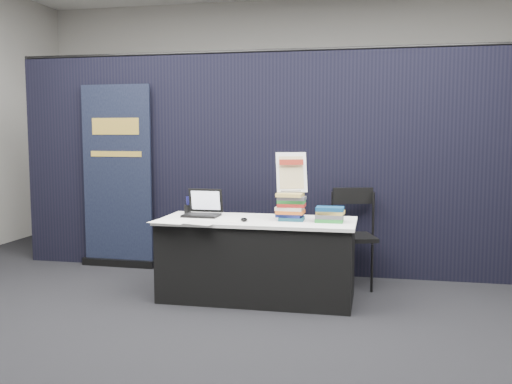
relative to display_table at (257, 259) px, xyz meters
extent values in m
plane|color=black|center=(0.00, -0.55, -0.38)|extent=(8.00, 8.00, 0.00)
cube|color=#AFACA5|center=(0.00, 3.45, 1.37)|extent=(8.00, 0.02, 3.50)
cube|color=black|center=(0.00, 1.05, 0.82)|extent=(6.00, 0.08, 2.40)
cube|color=black|center=(0.00, 0.00, -0.02)|extent=(1.76, 0.71, 0.72)
cube|color=white|center=(0.00, 0.00, 0.36)|extent=(1.80, 0.75, 0.03)
cube|color=black|center=(-0.56, 0.06, 0.38)|extent=(0.34, 0.24, 0.02)
cube|color=black|center=(-0.56, 0.18, 0.51)|extent=(0.34, 0.07, 0.23)
cube|color=silver|center=(-0.56, 0.17, 0.51)|extent=(0.29, 0.05, 0.18)
ellipsoid|color=black|center=(-0.09, -0.14, 0.39)|extent=(0.09, 0.11, 0.03)
cube|color=white|center=(-0.74, -0.31, 0.38)|extent=(0.36, 0.27, 0.00)
cube|color=silver|center=(-0.45, -0.31, 0.38)|extent=(0.36, 0.30, 0.00)
cube|color=white|center=(-0.27, -0.18, 0.38)|extent=(0.35, 0.31, 0.00)
cylinder|color=black|center=(-0.75, 0.23, 0.42)|extent=(0.07, 0.07, 0.08)
cube|color=#164355|center=(0.31, 0.00, 0.39)|extent=(0.24, 0.19, 0.03)
cube|color=navy|center=(0.31, 0.00, 0.42)|extent=(0.24, 0.19, 0.03)
cube|color=#CD5B1D|center=(0.31, 0.00, 0.45)|extent=(0.24, 0.19, 0.03)
cube|color=beige|center=(0.31, 0.00, 0.48)|extent=(0.24, 0.19, 0.03)
cube|color=maroon|center=(0.31, 0.00, 0.52)|extent=(0.24, 0.19, 0.03)
cube|color=#217E2D|center=(0.31, 0.00, 0.55)|extent=(0.24, 0.19, 0.03)
cube|color=#48474C|center=(0.31, 0.00, 0.58)|extent=(0.24, 0.19, 0.03)
cube|color=#D4B255|center=(0.31, 0.00, 0.61)|extent=(0.24, 0.19, 0.03)
cube|color=#217E2D|center=(0.68, -0.02, 0.39)|extent=(0.25, 0.20, 0.03)
cube|color=#48474C|center=(0.68, -0.02, 0.42)|extent=(0.25, 0.20, 0.03)
cube|color=#D4B255|center=(0.68, -0.02, 0.46)|extent=(0.25, 0.20, 0.03)
cube|color=navy|center=(0.68, -0.02, 0.49)|extent=(0.25, 0.20, 0.03)
cube|color=black|center=(0.31, -0.01, 0.64)|extent=(0.18, 0.07, 0.02)
cylinder|color=black|center=(0.24, 0.07, 0.75)|extent=(0.04, 0.09, 0.27)
cylinder|color=black|center=(0.39, 0.07, 0.75)|extent=(0.04, 0.09, 0.27)
cube|color=white|center=(0.31, 0.03, 0.81)|extent=(0.30, 0.19, 0.36)
cube|color=#D5BD85|center=(0.31, 0.02, 0.81)|extent=(0.24, 0.15, 0.29)
cube|color=maroon|center=(0.31, 0.02, 0.90)|extent=(0.22, 0.09, 0.05)
cube|color=black|center=(-1.84, 0.93, -0.33)|extent=(0.89, 0.12, 0.08)
cube|color=black|center=(-1.84, 0.95, 0.67)|extent=(0.83, 0.05, 2.09)
cube|color=gold|center=(-1.84, 0.93, 1.24)|extent=(0.58, 0.02, 0.19)
cube|color=gold|center=(-1.84, 0.93, 0.93)|extent=(0.63, 0.02, 0.06)
cylinder|color=black|center=(0.62, 0.44, -0.14)|extent=(0.02, 0.02, 0.47)
cylinder|color=black|center=(1.05, 0.44, -0.14)|extent=(0.02, 0.02, 0.47)
cylinder|color=black|center=(0.62, 0.86, -0.14)|extent=(0.02, 0.02, 0.47)
cylinder|color=black|center=(1.05, 0.86, -0.14)|extent=(0.02, 0.02, 0.47)
cube|color=black|center=(0.84, 0.65, 0.12)|extent=(0.55, 0.55, 0.04)
cube|color=black|center=(0.84, 0.86, 0.52)|extent=(0.41, 0.15, 0.17)
camera|label=1|loc=(1.06, -5.09, 1.17)|focal=40.00mm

